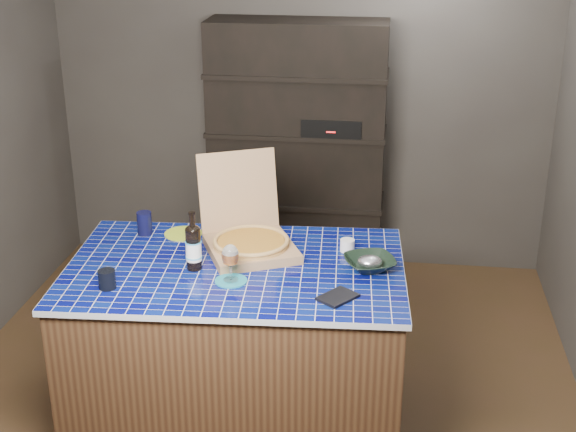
# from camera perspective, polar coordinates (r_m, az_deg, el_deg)

# --- Properties ---
(room) EXTENTS (3.50, 3.50, 3.50)m
(room) POSITION_cam_1_polar(r_m,az_deg,el_deg) (4.04, -2.01, 2.91)
(room) COLOR #533723
(room) RESTS_ON ground
(shelving_unit) EXTENTS (1.20, 0.41, 1.80)m
(shelving_unit) POSITION_cam_1_polar(r_m,az_deg,el_deg) (5.58, 0.69, 4.63)
(shelving_unit) COLOR black
(shelving_unit) RESTS_ON floor
(kitchen_island) EXTENTS (1.69, 1.13, 0.89)m
(kitchen_island) POSITION_cam_1_polar(r_m,az_deg,el_deg) (4.11, -3.61, -9.17)
(kitchen_island) COLOR #4B321D
(kitchen_island) RESTS_ON floor
(pizza_box) EXTENTS (0.59, 0.63, 0.45)m
(pizza_box) POSITION_cam_1_polar(r_m,az_deg,el_deg) (4.02, -2.74, -1.67)
(pizza_box) COLOR #A97D57
(pizza_box) RESTS_ON kitchen_island
(mead_bottle) EXTENTS (0.08, 0.08, 0.29)m
(mead_bottle) POSITION_cam_1_polar(r_m,az_deg,el_deg) (3.83, -6.74, -2.18)
(mead_bottle) COLOR black
(mead_bottle) RESTS_ON kitchen_island
(teal_trivet) EXTENTS (0.15, 0.15, 0.01)m
(teal_trivet) POSITION_cam_1_polar(r_m,az_deg,el_deg) (3.74, -4.07, -4.62)
(teal_trivet) COLOR teal
(teal_trivet) RESTS_ON kitchen_island
(wine_glass) EXTENTS (0.08, 0.08, 0.18)m
(wine_glass) POSITION_cam_1_polar(r_m,az_deg,el_deg) (3.69, -4.13, -2.88)
(wine_glass) COLOR white
(wine_glass) RESTS_ON teal_trivet
(tumbler) EXTENTS (0.08, 0.08, 0.09)m
(tumbler) POSITION_cam_1_polar(r_m,az_deg,el_deg) (3.75, -12.75, -4.41)
(tumbler) COLOR black
(tumbler) RESTS_ON kitchen_island
(dvd_case) EXTENTS (0.20, 0.21, 0.01)m
(dvd_case) POSITION_cam_1_polar(r_m,az_deg,el_deg) (3.59, 3.56, -5.78)
(dvd_case) COLOR black
(dvd_case) RESTS_ON kitchen_island
(bowl) EXTENTS (0.31, 0.31, 0.06)m
(bowl) POSITION_cam_1_polar(r_m,az_deg,el_deg) (3.86, 5.83, -3.37)
(bowl) COLOR black
(bowl) RESTS_ON kitchen_island
(foil_contents) EXTENTS (0.12, 0.10, 0.06)m
(foil_contents) POSITION_cam_1_polar(r_m,az_deg,el_deg) (3.86, 5.84, -3.23)
(foil_contents) COLOR silver
(foil_contents) RESTS_ON bowl
(white_jar) EXTENTS (0.07, 0.07, 0.06)m
(white_jar) POSITION_cam_1_polar(r_m,az_deg,el_deg) (4.04, 4.24, -2.10)
(white_jar) COLOR white
(white_jar) RESTS_ON kitchen_island
(navy_cup) EXTENTS (0.08, 0.08, 0.12)m
(navy_cup) POSITION_cam_1_polar(r_m,az_deg,el_deg) (4.28, -10.17, -0.51)
(navy_cup) COLOR black
(navy_cup) RESTS_ON kitchen_island
(green_trivet) EXTENTS (0.20, 0.20, 0.01)m
(green_trivet) POSITION_cam_1_polar(r_m,az_deg,el_deg) (4.27, -7.46, -1.24)
(green_trivet) COLOR #ACC52A
(green_trivet) RESTS_ON kitchen_island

